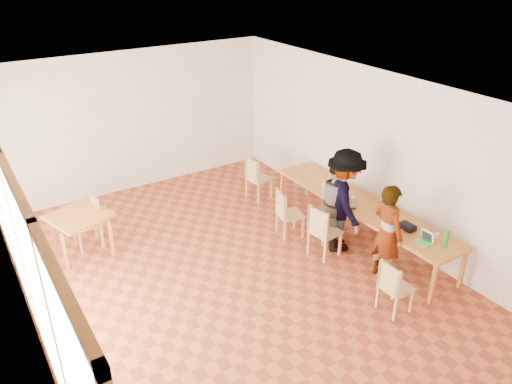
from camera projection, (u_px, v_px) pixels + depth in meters
ground at (231, 273)px, 8.25m from camera, size 8.00×8.00×0.00m
wall_back at (135, 122)px, 10.60m from camera, size 6.00×0.10×3.00m
wall_front at (446, 356)px, 4.57m from camera, size 6.00×0.10×3.00m
wall_right at (373, 152)px, 9.03m from camera, size 0.10×8.00×3.00m
window_wall at (21, 250)px, 6.15m from camera, size 0.10×8.00×3.00m
ceiling at (226, 94)px, 6.91m from camera, size 6.00×8.00×0.04m
communal_table at (361, 206)px, 8.89m from camera, size 0.80×4.00×0.75m
side_table at (79, 219)px, 8.53m from camera, size 0.90×0.90×0.75m
chair_near at (393, 283)px, 7.15m from camera, size 0.41×0.41×0.46m
chair_mid at (322, 227)px, 8.44m from camera, size 0.50×0.50×0.51m
chair_far at (286, 209)px, 9.07m from camera, size 0.50×0.50×0.48m
chair_empty at (256, 174)px, 10.42m from camera, size 0.50×0.50×0.50m
chair_spare at (91, 216)px, 8.81m from camera, size 0.45×0.45×0.50m
person_near at (387, 233)px, 7.79m from camera, size 0.44×0.63×1.66m
person_mid at (337, 202)px, 8.74m from camera, size 0.84×0.95×1.65m
person_far at (344, 200)px, 8.61m from camera, size 1.08×1.36×1.84m
laptop_near at (425, 239)px, 7.67m from camera, size 0.22×0.25×0.21m
laptop_mid at (393, 222)px, 8.18m from camera, size 0.26×0.27×0.18m
laptop_far at (342, 192)px, 9.15m from camera, size 0.30×0.32×0.21m
yellow_mug at (337, 196)px, 9.01m from camera, size 0.16×0.16×0.09m
green_bottle at (446, 240)px, 7.51m from camera, size 0.07×0.07×0.28m
clear_glass at (437, 236)px, 7.79m from camera, size 0.07×0.07×0.09m
condiment_cup at (353, 198)px, 8.97m from camera, size 0.08×0.08×0.06m
pink_phone at (343, 192)px, 9.26m from camera, size 0.05×0.10×0.01m
black_pouch at (407, 227)px, 8.05m from camera, size 0.16×0.26×0.09m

